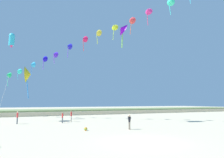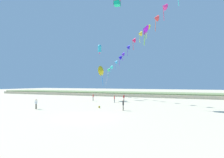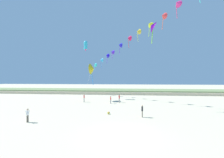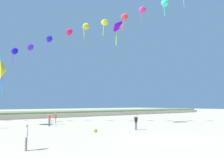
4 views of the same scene
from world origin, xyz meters
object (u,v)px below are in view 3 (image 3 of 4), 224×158
at_px(person_mid_center, 142,110).
at_px(large_kite_high_solo, 86,45).
at_px(large_kite_mid_trail, 92,69).
at_px(person_far_right, 84,97).
at_px(person_near_left, 28,114).
at_px(beach_ball, 109,113).
at_px(person_near_right, 119,98).
at_px(person_far_left, 111,99).
at_px(large_kite_low_lead, 152,27).

relative_size(person_mid_center, large_kite_high_solo, 0.61).
distance_m(person_mid_center, large_kite_mid_trail, 18.65).
bearing_deg(large_kite_high_solo, person_far_right, -76.47).
relative_size(person_near_left, beach_ball, 4.47).
xyz_separation_m(person_near_right, large_kite_mid_trail, (-6.46, 2.40, 6.40)).
height_order(person_far_left, beach_ball, person_far_left).
relative_size(person_near_right, person_mid_center, 1.04).
xyz_separation_m(person_mid_center, large_kite_mid_trail, (-10.23, 14.20, 6.43)).
distance_m(person_near_left, large_kite_high_solo, 25.69).
distance_m(person_near_left, large_kite_low_lead, 22.47).
xyz_separation_m(person_near_right, large_kite_low_lead, (5.94, -6.01, 12.90)).
xyz_separation_m(person_far_left, large_kite_low_lead, (7.59, -4.44, 12.98)).
height_order(person_near_left, person_near_right, person_near_right).
xyz_separation_m(person_near_right, person_mid_center, (3.77, -11.81, -0.03)).
relative_size(person_near_left, person_near_right, 0.96).
distance_m(person_near_right, beach_ball, 10.67).
xyz_separation_m(person_mid_center, large_kite_low_lead, (2.17, 5.80, 12.93)).
distance_m(person_near_left, person_far_right, 15.51).
distance_m(person_far_right, large_kite_high_solo, 14.64).
xyz_separation_m(large_kite_low_lead, large_kite_mid_trail, (-12.40, 8.41, -6.50)).
distance_m(person_near_right, large_kite_low_lead, 15.42).
distance_m(person_near_right, large_kite_high_solo, 17.19).
height_order(person_far_right, beach_ball, person_far_right).
bearing_deg(person_near_right, person_near_left, -121.97).
distance_m(person_far_left, large_kite_high_solo, 17.12).
distance_m(large_kite_low_lead, beach_ball, 15.97).
bearing_deg(person_far_right, large_kite_high_solo, 103.53).
bearing_deg(large_kite_high_solo, beach_ball, -63.98).
distance_m(person_near_right, person_mid_center, 12.39).
distance_m(person_near_left, large_kite_mid_trail, 19.38).
bearing_deg(person_near_left, person_near_right, 58.03).
relative_size(person_near_left, person_far_right, 0.93).
bearing_deg(person_far_left, beach_ball, -85.10).
distance_m(person_mid_center, beach_ball, 4.85).
distance_m(person_near_right, large_kite_mid_trail, 9.40).
bearing_deg(person_far_right, person_near_right, 1.67).
relative_size(person_mid_center, person_far_right, 0.93).
height_order(person_near_right, beach_ball, person_near_right).
relative_size(person_far_right, large_kite_mid_trail, 0.34).
relative_size(person_near_left, large_kite_low_lead, 0.42).
bearing_deg(person_near_left, large_kite_high_solo, 88.82).
height_order(person_far_right, large_kite_mid_trail, large_kite_mid_trail).
relative_size(person_far_left, large_kite_mid_trail, 0.31).
relative_size(person_near_right, large_kite_high_solo, 0.64).
bearing_deg(person_far_right, person_mid_center, -45.46).
bearing_deg(beach_ball, person_near_left, -150.63).
relative_size(person_mid_center, person_far_left, 1.05).
bearing_deg(beach_ball, large_kite_mid_trail, 113.26).
bearing_deg(large_kite_high_solo, large_kite_low_lead, -39.66).
bearing_deg(large_kite_low_lead, person_near_right, 134.68).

